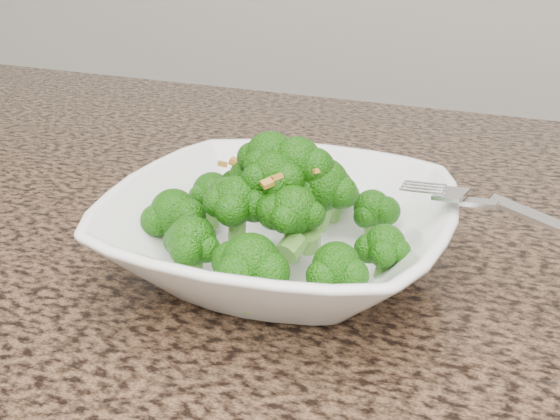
% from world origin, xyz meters
% --- Properties ---
extents(granite_counter, '(1.64, 1.04, 0.03)m').
position_xyz_m(granite_counter, '(0.00, 0.30, 0.89)').
color(granite_counter, brown).
rests_on(granite_counter, cabinet).
extents(bowl, '(0.27, 0.27, 0.06)m').
position_xyz_m(bowl, '(0.00, 0.32, 0.93)').
color(bowl, white).
rests_on(bowl, granite_counter).
extents(broccoli_pile, '(0.22, 0.22, 0.07)m').
position_xyz_m(broccoli_pile, '(0.00, 0.32, 1.00)').
color(broccoli_pile, '#1D640B').
rests_on(broccoli_pile, bowl).
extents(garlic_topping, '(0.13, 0.13, 0.01)m').
position_xyz_m(garlic_topping, '(0.00, 0.32, 1.03)').
color(garlic_topping, gold).
rests_on(garlic_topping, broccoli_pile).
extents(fork, '(0.20, 0.06, 0.01)m').
position_xyz_m(fork, '(0.14, 0.34, 0.97)').
color(fork, silver).
rests_on(fork, bowl).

